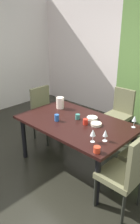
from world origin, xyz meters
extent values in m
cube|color=black|center=(0.00, 0.00, -0.01)|extent=(5.65, 5.28, 0.02)
cube|color=silver|center=(-1.62, 2.59, 1.40)|extent=(2.42, 0.10, 2.79)
cube|color=black|center=(0.24, 0.44, 0.73)|extent=(1.68, 1.04, 0.04)
cylinder|color=black|center=(-0.50, 0.86, 0.36)|extent=(0.07, 0.07, 0.71)
cylinder|color=black|center=(0.98, 0.86, 0.36)|extent=(0.07, 0.07, 0.71)
cylinder|color=black|center=(-0.50, 0.02, 0.36)|extent=(0.07, 0.07, 0.71)
cylinder|color=black|center=(0.98, 0.02, 0.36)|extent=(0.07, 0.07, 0.71)
cube|color=#646244|center=(1.18, 0.17, 0.46)|extent=(0.44, 0.44, 0.07)
cube|color=#646244|center=(1.38, 0.17, 0.74)|extent=(0.05, 0.42, 0.57)
cylinder|color=black|center=(0.99, -0.02, 0.21)|extent=(0.04, 0.04, 0.42)
cylinder|color=black|center=(0.99, 0.36, 0.21)|extent=(0.04, 0.04, 0.42)
cylinder|color=black|center=(1.37, -0.02, 0.21)|extent=(0.04, 0.04, 0.42)
cylinder|color=black|center=(1.37, 0.36, 0.21)|extent=(0.04, 0.04, 0.42)
cube|color=#646244|center=(0.24, 1.60, 0.46)|extent=(0.44, 0.44, 0.07)
cube|color=#646244|center=(0.24, 1.80, 0.71)|extent=(0.42, 0.05, 0.50)
cylinder|color=black|center=(0.43, 1.41, 0.21)|extent=(0.04, 0.04, 0.42)
cylinder|color=black|center=(0.05, 1.41, 0.21)|extent=(0.04, 0.04, 0.42)
cylinder|color=black|center=(0.43, 1.79, 0.21)|extent=(0.04, 0.04, 0.42)
cylinder|color=black|center=(0.05, 1.79, 0.21)|extent=(0.04, 0.04, 0.42)
cylinder|color=black|center=(0.99, 0.51, 0.21)|extent=(0.04, 0.04, 0.42)
cylinder|color=black|center=(0.99, 0.89, 0.21)|extent=(0.04, 0.04, 0.42)
cube|color=#646244|center=(-0.70, 0.70, 0.46)|extent=(0.44, 0.44, 0.07)
cube|color=#646244|center=(-0.90, 0.70, 0.72)|extent=(0.05, 0.42, 0.53)
cylinder|color=black|center=(-0.51, 0.89, 0.21)|extent=(0.04, 0.04, 0.42)
cylinder|color=black|center=(-0.51, 0.51, 0.21)|extent=(0.04, 0.04, 0.42)
cylinder|color=black|center=(-0.89, 0.89, 0.21)|extent=(0.04, 0.04, 0.42)
cylinder|color=black|center=(-0.89, 0.51, 0.21)|extent=(0.04, 0.04, 0.42)
cylinder|color=silver|center=(0.88, 0.27, 0.76)|extent=(0.06, 0.06, 0.00)
cylinder|color=silver|center=(0.88, 0.27, 0.79)|extent=(0.01, 0.01, 0.06)
cone|color=silver|center=(0.88, 0.27, 0.86)|extent=(0.06, 0.06, 0.08)
cylinder|color=silver|center=(0.95, 0.85, 0.76)|extent=(0.06, 0.06, 0.00)
cylinder|color=silver|center=(0.95, 0.85, 0.80)|extent=(0.01, 0.01, 0.09)
cone|color=silver|center=(0.95, 0.85, 0.89)|extent=(0.06, 0.06, 0.08)
cylinder|color=silver|center=(0.79, 0.15, 0.76)|extent=(0.06, 0.06, 0.00)
cylinder|color=silver|center=(0.79, 0.15, 0.80)|extent=(0.01, 0.01, 0.08)
cone|color=silver|center=(0.79, 0.15, 0.88)|extent=(0.07, 0.07, 0.08)
cylinder|color=beige|center=(0.54, 0.54, 0.77)|extent=(0.16, 0.16, 0.04)
cylinder|color=white|center=(0.37, 0.66, 0.77)|extent=(0.16, 0.16, 0.04)
cylinder|color=#306E64|center=(0.21, 0.52, 0.79)|extent=(0.07, 0.07, 0.08)
cylinder|color=red|center=(0.96, 0.00, 0.79)|extent=(0.08, 0.08, 0.07)
cylinder|color=#25539D|center=(0.03, 0.26, 0.80)|extent=(0.07, 0.07, 0.10)
cylinder|color=red|center=(0.41, 0.47, 0.79)|extent=(0.08, 0.08, 0.08)
cylinder|color=beige|center=(-0.30, 0.65, 0.85)|extent=(0.13, 0.13, 0.19)
cone|color=beige|center=(-0.24, 0.65, 0.93)|extent=(0.04, 0.04, 0.03)
camera|label=1|loc=(2.18, -1.71, 2.11)|focal=35.00mm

